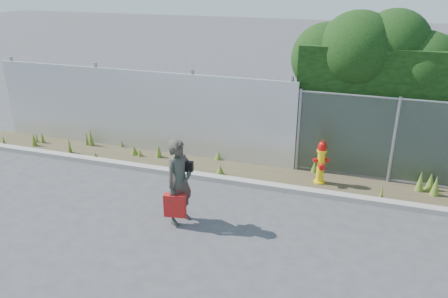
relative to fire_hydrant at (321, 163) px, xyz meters
name	(u,v)px	position (x,y,z in m)	size (l,w,h in m)	color
ground	(216,224)	(-1.69, -2.42, -0.51)	(80.00, 80.00, 0.00)	#3E3E41
curb	(242,182)	(-1.69, -0.62, -0.45)	(16.00, 0.22, 0.12)	gray
weed_strip	(287,172)	(-0.77, 0.10, -0.40)	(16.00, 1.35, 0.54)	#443A27
corrugated_fence	(138,111)	(-4.93, 0.58, 0.59)	(8.50, 0.21, 2.30)	silver
chainlink_fence	(445,146)	(2.56, 0.58, 0.52)	(6.50, 0.07, 2.05)	gray
hedge	(447,86)	(2.55, 1.61, 1.60)	(7.62, 2.07, 3.81)	black
fire_hydrant	(321,163)	(0.00, 0.00, 0.00)	(0.35, 0.32, 1.06)	yellow
woman	(180,182)	(-2.38, -2.52, 0.34)	(0.62, 0.41, 1.70)	#0D5642
red_tote_bag	(175,205)	(-2.42, -2.70, -0.08)	(0.41, 0.15, 0.54)	#AB2509
black_shoulder_bag	(186,166)	(-2.30, -2.37, 0.61)	(0.26, 0.11, 0.19)	black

